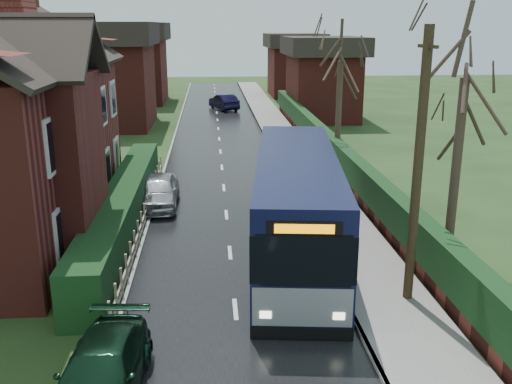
{
  "coord_description": "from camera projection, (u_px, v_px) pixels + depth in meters",
  "views": [
    {
      "loc": [
        -0.55,
        -15.89,
        7.42
      ],
      "look_at": [
        0.97,
        3.13,
        1.8
      ],
      "focal_mm": 40.0,
      "sensor_mm": 36.0,
      "label": 1
    }
  ],
  "objects": [
    {
      "name": "tree_right_far",
      "position": [
        341.0,
        53.0,
        28.34
      ],
      "size": [
        4.2,
        4.2,
        8.12
      ],
      "color": "#362B20",
      "rests_on": "ground"
    },
    {
      "name": "right_wall_hedge",
      "position": [
        346.0,
        165.0,
        27.05
      ],
      "size": [
        0.6,
        50.0,
        1.8
      ],
      "color": "maroon",
      "rests_on": "ground"
    },
    {
      "name": "car_silver",
      "position": [
        159.0,
        191.0,
        24.0
      ],
      "size": [
        1.63,
        4.01,
        1.36
      ],
      "primitive_type": "imported",
      "rotation": [
        0.0,
        0.0,
        -0.01
      ],
      "color": "#BDBCC1",
      "rests_on": "ground"
    },
    {
      "name": "kerb_left",
      "position": [
        159.0,
        189.0,
        26.64
      ],
      "size": [
        0.12,
        100.0,
        0.1
      ],
      "primitive_type": "cube",
      "color": "gray",
      "rests_on": "ground"
    },
    {
      "name": "road",
      "position": [
        224.0,
        188.0,
        26.89
      ],
      "size": [
        6.0,
        100.0,
        0.02
      ],
      "primitive_type": "cube",
      "color": "black",
      "rests_on": "ground"
    },
    {
      "name": "pavement",
      "position": [
        313.0,
        185.0,
        27.2
      ],
      "size": [
        2.5,
        100.0,
        0.14
      ],
      "primitive_type": "cube",
      "color": "slate",
      "rests_on": "ground"
    },
    {
      "name": "picket_fence",
      "position": [
        145.0,
        215.0,
        21.74
      ],
      "size": [
        0.1,
        16.0,
        0.9
      ],
      "primitive_type": null,
      "color": "gray",
      "rests_on": "ground"
    },
    {
      "name": "front_hedge",
      "position": [
        124.0,
        206.0,
        21.58
      ],
      "size": [
        1.2,
        16.0,
        1.6
      ],
      "primitive_type": "cube",
      "color": "black",
      "rests_on": "ground"
    },
    {
      "name": "tree_house_side",
      "position": [
        3.0,
        44.0,
        24.79
      ],
      "size": [
        3.89,
        3.89,
        8.84
      ],
      "color": "#3D3024",
      "rests_on": "ground"
    },
    {
      "name": "car_green",
      "position": [
        101.0,
        373.0,
        11.62
      ],
      "size": [
        1.94,
        4.13,
        1.16
      ],
      "primitive_type": "imported",
      "rotation": [
        0.0,
        0.0,
        -0.08
      ],
      "color": "black",
      "rests_on": "ground"
    },
    {
      "name": "kerb_right",
      "position": [
        288.0,
        185.0,
        27.1
      ],
      "size": [
        0.12,
        100.0,
        0.14
      ],
      "primitive_type": "cube",
      "color": "gray",
      "rests_on": "ground"
    },
    {
      "name": "bus",
      "position": [
        296.0,
        207.0,
        18.7
      ],
      "size": [
        3.84,
        11.33,
        3.37
      ],
      "rotation": [
        0.0,
        0.0,
        -0.12
      ],
      "color": "black",
      "rests_on": "ground"
    },
    {
      "name": "bus_stop_sign",
      "position": [
        313.0,
        180.0,
        21.28
      ],
      "size": [
        0.09,
        0.42,
        2.77
      ],
      "rotation": [
        0.0,
        0.0,
        0.08
      ],
      "color": "slate",
      "rests_on": "ground"
    },
    {
      "name": "tree_right_near",
      "position": [
        467.0,
        63.0,
        16.23
      ],
      "size": [
        3.94,
        3.94,
        8.52
      ],
      "color": "#3A2B22",
      "rests_on": "ground"
    },
    {
      "name": "car_distant",
      "position": [
        224.0,
        102.0,
        51.49
      ],
      "size": [
        2.8,
        4.46,
        1.39
      ],
      "primitive_type": "imported",
      "rotation": [
        0.0,
        0.0,
        3.49
      ],
      "color": "black",
      "rests_on": "ground"
    },
    {
      "name": "telegraph_pole",
      "position": [
        418.0,
        171.0,
        14.83
      ],
      "size": [
        0.25,
        0.96,
        7.44
      ],
      "rotation": [
        0.0,
        0.0,
        0.1
      ],
      "color": "black",
      "rests_on": "ground"
    },
    {
      "name": "ground",
      "position": [
        232.0,
        278.0,
        17.33
      ],
      "size": [
        140.0,
        140.0,
        0.0
      ],
      "primitive_type": "plane",
      "color": "#314D21",
      "rests_on": "ground"
    }
  ]
}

